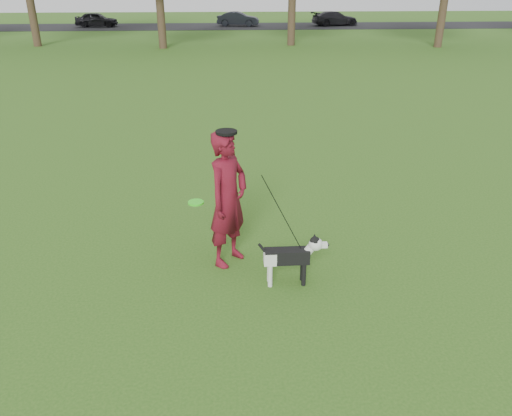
{
  "coord_description": "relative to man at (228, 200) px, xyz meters",
  "views": [
    {
      "loc": [
        -0.29,
        -6.61,
        4.0
      ],
      "look_at": [
        0.11,
        -0.07,
        0.95
      ],
      "focal_mm": 35.0,
      "sensor_mm": 36.0,
      "label": 1
    }
  ],
  "objects": [
    {
      "name": "car_mid",
      "position": [
        1.31,
        39.93,
        -0.42
      ],
      "size": [
        3.77,
        1.82,
        1.19
      ],
      "primitive_type": "imported",
      "rotation": [
        0.0,
        0.0,
        1.41
      ],
      "color": "black",
      "rests_on": "road"
    },
    {
      "name": "dog",
      "position": [
        0.88,
        -0.68,
        -0.57
      ],
      "size": [
        1.0,
        0.2,
        0.76
      ],
      "color": "black",
      "rests_on": "ground"
    },
    {
      "name": "ground",
      "position": [
        0.29,
        -0.07,
        -1.03
      ],
      "size": [
        120.0,
        120.0,
        0.0
      ],
      "primitive_type": "plane",
      "color": "#285116",
      "rests_on": "ground"
    },
    {
      "name": "road",
      "position": [
        0.29,
        39.93,
        -1.02
      ],
      "size": [
        120.0,
        7.0,
        0.02
      ],
      "primitive_type": "cube",
      "color": "black",
      "rests_on": "ground"
    },
    {
      "name": "car_left",
      "position": [
        -10.91,
        39.93,
        -0.41
      ],
      "size": [
        3.55,
        1.43,
        1.21
      ],
      "primitive_type": "imported",
      "rotation": [
        0.0,
        0.0,
        1.57
      ],
      "color": "black",
      "rests_on": "road"
    },
    {
      "name": "man",
      "position": [
        0.0,
        0.0,
        0.0
      ],
      "size": [
        0.85,
        0.9,
        2.07
      ],
      "primitive_type": "imported",
      "rotation": [
        0.0,
        0.0,
        0.92
      ],
      "color": "maroon",
      "rests_on": "ground"
    },
    {
      "name": "car_right",
      "position": [
        9.91,
        39.93,
        -0.42
      ],
      "size": [
        4.36,
        2.48,
        1.19
      ],
      "primitive_type": "imported",
      "rotation": [
        0.0,
        0.0,
        1.78
      ],
      "color": "black",
      "rests_on": "road"
    },
    {
      "name": "man_held_items",
      "position": [
        0.74,
        -0.37,
        -0.05
      ],
      "size": [
        1.6,
        0.83,
        1.57
      ],
      "color": "#34EF1E",
      "rests_on": "ground"
    }
  ]
}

